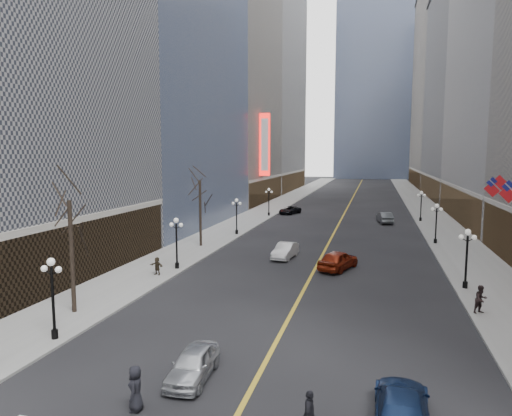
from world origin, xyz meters
The scene contains 29 objects.
sidewalk_east centered at (14.00, 70.00, 0.07)m, with size 6.00×230.00×0.15m, color gray.
sidewalk_west centered at (-14.00, 70.00, 0.07)m, with size 6.00×230.00×0.15m, color gray.
lane_line centered at (0.00, 80.00, 0.01)m, with size 0.25×200.00×0.02m, color gold.
bldg_east_c centered at (29.88, 106.00, 24.18)m, with size 26.60×40.60×48.80m.
bldg_east_d centered at (29.90, 149.00, 31.17)m, with size 26.60×46.60×62.80m.
bldg_west_c centered at (-29.88, 87.00, 25.19)m, with size 26.60×30.60×50.80m.
bldg_west_d centered at (-29.92, 121.00, 36.17)m, with size 26.60×38.60×72.80m.
cylindrical_tower centered at (-55.00, 175.00, 70.00)m, with size 28.00×28.00×140.00m, color gray.
streetlamp_east_1 centered at (11.80, 30.00, 2.90)m, with size 1.26×0.44×4.52m.
streetlamp_east_2 centered at (11.80, 48.00, 2.90)m, with size 1.26×0.44×4.52m.
streetlamp_east_3 centered at (11.80, 66.00, 2.90)m, with size 1.26×0.44×4.52m.
streetlamp_west_0 centered at (-11.80, 14.00, 2.90)m, with size 1.26×0.44×4.52m.
streetlamp_west_1 centered at (-11.80, 30.00, 2.90)m, with size 1.26×0.44×4.52m.
streetlamp_west_2 centered at (-11.80, 48.00, 2.90)m, with size 1.26×0.44×4.52m.
streetlamp_west_3 centered at (-11.80, 66.00, 2.90)m, with size 1.26×0.44×4.52m.
flag_5 centered at (15.31, 37.00, 7.29)m, with size 2.87×0.12×2.87m.
theatre_marquee centered at (-15.88, 80.00, 12.00)m, with size 2.00×0.55×12.00m.
tree_west_near centered at (-13.50, 18.00, 6.24)m, with size 3.60×3.60×7.92m.
tree_west_far centered at (-13.50, 40.00, 6.24)m, with size 3.60×3.60×7.92m.
car_nb_near centered at (-2.82, 12.00, 0.71)m, with size 1.67×4.14×1.41m, color #BABDC2.
car_nb_mid centered at (-3.40, 36.96, 0.75)m, with size 1.59×4.56×1.50m, color silver.
car_nb_far centered at (-9.00, 69.90, 0.66)m, with size 2.19×4.75×1.32m, color black.
car_sb_near centered at (6.20, 10.67, 0.74)m, with size 2.07×5.08×1.48m, color #132448.
car_sb_mid centered at (2.00, 33.79, 0.86)m, with size 2.04×5.06×1.72m, color maroon.
car_sb_far centered at (6.53, 63.34, 0.82)m, with size 1.73×4.95×1.63m, color #54595D.
ped_east_walk centered at (11.71, 24.30, 1.06)m, with size 0.88×0.48×1.81m, color black.
ped_west_far centered at (-12.50, 27.57, 0.90)m, with size 1.40×0.40×1.51m, color black.
ped_crossing_a centered at (2.93, 9.00, 0.89)m, with size 1.04×0.47×1.78m, color black.
ped_crossing_b centered at (-4.04, 9.00, 0.93)m, with size 0.90×0.49×1.85m, color black.
Camera 1 is at (4.98, -6.44, 10.23)m, focal length 32.00 mm.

